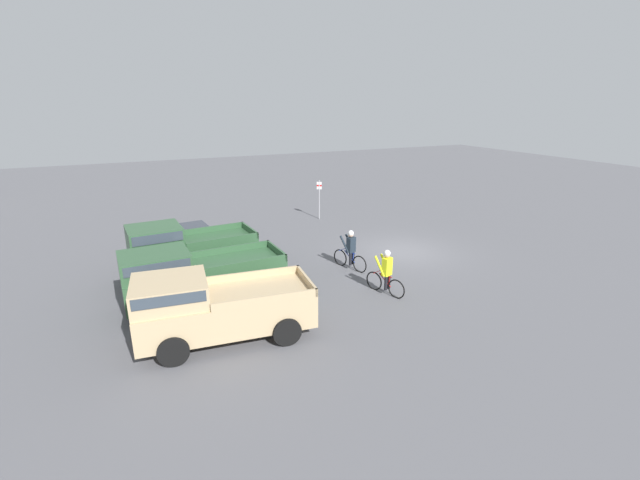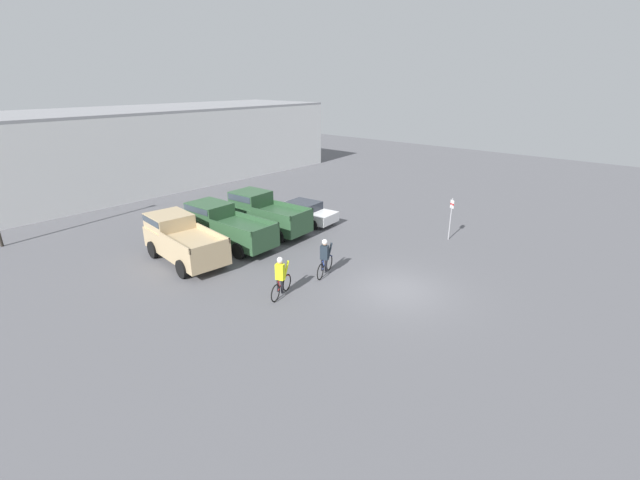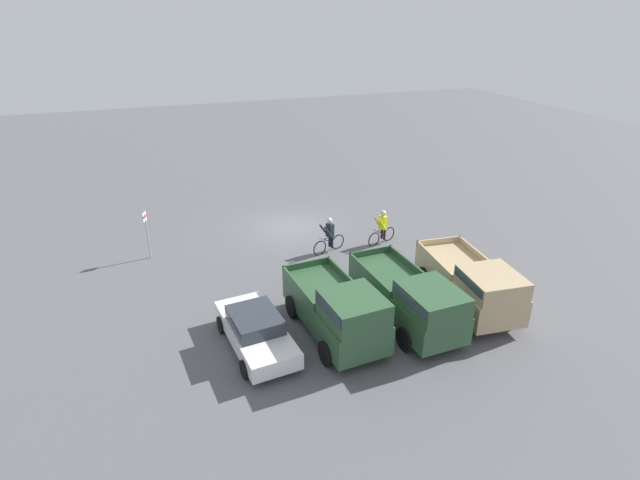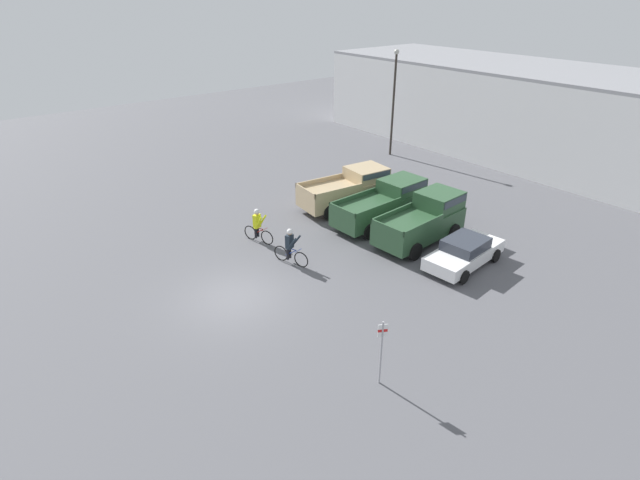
{
  "view_description": "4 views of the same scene",
  "coord_description": "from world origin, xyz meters",
  "px_view_note": "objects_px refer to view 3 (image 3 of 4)",
  "views": [
    {
      "loc": [
        -16.0,
        11.87,
        6.95
      ],
      "look_at": [
        -0.01,
        4.44,
        1.2
      ],
      "focal_mm": 24.0,
      "sensor_mm": 36.0,
      "label": 1
    },
    {
      "loc": [
        -14.58,
        -8.32,
        8.51
      ],
      "look_at": [
        -0.01,
        4.44,
        1.2
      ],
      "focal_mm": 24.0,
      "sensor_mm": 36.0,
      "label": 2
    },
    {
      "loc": [
        6.93,
        23.43,
        10.62
      ],
      "look_at": [
        -0.01,
        4.44,
        1.2
      ],
      "focal_mm": 28.0,
      "sensor_mm": 36.0,
      "label": 3
    },
    {
      "loc": [
        15.58,
        -7.91,
        11.37
      ],
      "look_at": [
        -0.01,
        4.44,
        1.2
      ],
      "focal_mm": 28.0,
      "sensor_mm": 36.0,
      "label": 4
    }
  ],
  "objects_px": {
    "pickup_truck_0": "(472,283)",
    "cyclist_0": "(329,235)",
    "sedan_0": "(256,330)",
    "fire_lane_sign": "(147,229)",
    "pickup_truck_2": "(338,309)",
    "pickup_truck_1": "(411,297)",
    "cyclist_1": "(382,227)"
  },
  "relations": [
    {
      "from": "pickup_truck_0",
      "to": "cyclist_0",
      "type": "distance_m",
      "value": 7.31
    },
    {
      "from": "sedan_0",
      "to": "fire_lane_sign",
      "type": "bearing_deg",
      "value": -69.74
    },
    {
      "from": "pickup_truck_2",
      "to": "fire_lane_sign",
      "type": "distance_m",
      "value": 10.6
    },
    {
      "from": "fire_lane_sign",
      "to": "pickup_truck_1",
      "type": "bearing_deg",
      "value": 134.33
    },
    {
      "from": "pickup_truck_1",
      "to": "cyclist_0",
      "type": "distance_m",
      "value": 6.65
    },
    {
      "from": "pickup_truck_1",
      "to": "cyclist_0",
      "type": "xyz_separation_m",
      "value": [
        0.6,
        -6.62,
        -0.23
      ]
    },
    {
      "from": "cyclist_0",
      "to": "cyclist_1",
      "type": "relative_size",
      "value": 1.01
    },
    {
      "from": "pickup_truck_1",
      "to": "cyclist_1",
      "type": "distance_m",
      "value": 6.96
    },
    {
      "from": "pickup_truck_1",
      "to": "cyclist_0",
      "type": "bearing_deg",
      "value": -84.84
    },
    {
      "from": "pickup_truck_1",
      "to": "pickup_truck_2",
      "type": "bearing_deg",
      "value": -1.71
    },
    {
      "from": "cyclist_0",
      "to": "cyclist_1",
      "type": "xyz_separation_m",
      "value": [
        -2.78,
        0.01,
        0.01
      ]
    },
    {
      "from": "pickup_truck_0",
      "to": "cyclist_0",
      "type": "bearing_deg",
      "value": -62.78
    },
    {
      "from": "pickup_truck_0",
      "to": "cyclist_0",
      "type": "xyz_separation_m",
      "value": [
        3.34,
        -6.5,
        -0.24
      ]
    },
    {
      "from": "fire_lane_sign",
      "to": "cyclist_1",
      "type": "bearing_deg",
      "value": 168.14
    },
    {
      "from": "pickup_truck_2",
      "to": "cyclist_1",
      "type": "distance_m",
      "value": 8.21
    },
    {
      "from": "pickup_truck_1",
      "to": "cyclist_0",
      "type": "height_order",
      "value": "pickup_truck_1"
    },
    {
      "from": "cyclist_0",
      "to": "fire_lane_sign",
      "type": "distance_m",
      "value": 8.42
    },
    {
      "from": "sedan_0",
      "to": "fire_lane_sign",
      "type": "height_order",
      "value": "fire_lane_sign"
    },
    {
      "from": "pickup_truck_0",
      "to": "sedan_0",
      "type": "bearing_deg",
      "value": -3.08
    },
    {
      "from": "pickup_truck_2",
      "to": "fire_lane_sign",
      "type": "bearing_deg",
      "value": -56.19
    },
    {
      "from": "pickup_truck_2",
      "to": "fire_lane_sign",
      "type": "xyz_separation_m",
      "value": [
        5.9,
        -8.81,
        0.27
      ]
    },
    {
      "from": "pickup_truck_2",
      "to": "cyclist_0",
      "type": "relative_size",
      "value": 2.82
    },
    {
      "from": "pickup_truck_2",
      "to": "sedan_0",
      "type": "bearing_deg",
      "value": -9.84
    },
    {
      "from": "pickup_truck_0",
      "to": "pickup_truck_1",
      "type": "xyz_separation_m",
      "value": [
        2.75,
        0.12,
        -0.01
      ]
    },
    {
      "from": "pickup_truck_2",
      "to": "pickup_truck_0",
      "type": "bearing_deg",
      "value": -179.58
    },
    {
      "from": "pickup_truck_0",
      "to": "cyclist_1",
      "type": "xyz_separation_m",
      "value": [
        0.56,
        -6.48,
        -0.23
      ]
    },
    {
      "from": "pickup_truck_2",
      "to": "sedan_0",
      "type": "height_order",
      "value": "pickup_truck_2"
    },
    {
      "from": "cyclist_1",
      "to": "fire_lane_sign",
      "type": "distance_m",
      "value": 11.12
    },
    {
      "from": "pickup_truck_1",
      "to": "sedan_0",
      "type": "distance_m",
      "value": 5.66
    },
    {
      "from": "sedan_0",
      "to": "cyclist_0",
      "type": "xyz_separation_m",
      "value": [
        -5.02,
        -6.05,
        0.21
      ]
    },
    {
      "from": "cyclist_1",
      "to": "fire_lane_sign",
      "type": "height_order",
      "value": "fire_lane_sign"
    },
    {
      "from": "pickup_truck_0",
      "to": "sedan_0",
      "type": "xyz_separation_m",
      "value": [
        8.36,
        -0.45,
        -0.45
      ]
    }
  ]
}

